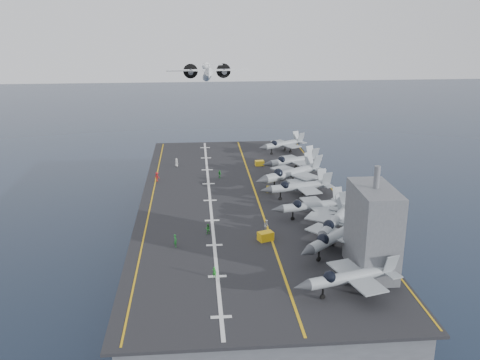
{
  "coord_description": "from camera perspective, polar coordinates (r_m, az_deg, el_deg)",
  "views": [
    {
      "loc": [
        -8.49,
        -94.59,
        44.9
      ],
      "look_at": [
        0.0,
        4.0,
        13.0
      ],
      "focal_mm": 40.0,
      "sensor_mm": 36.0,
      "label": 1
    }
  ],
  "objects": [
    {
      "name": "island_superstructure",
      "position": [
        73.84,
        14.04,
        -4.14
      ],
      "size": [
        5.0,
        10.0,
        15.0
      ],
      "primitive_type": null,
      "color": "#56595E",
      "rests_on": "flight_deck"
    },
    {
      "name": "crew_6",
      "position": [
        72.67,
        -2.74,
        -9.78
      ],
      "size": [
        1.15,
        1.04,
        1.59
      ],
      "primitive_type": "imported",
      "color": "green",
      "rests_on": "flight_deck"
    },
    {
      "name": "fighter_jet_2",
      "position": [
        85.89,
        10.09,
        -4.28
      ],
      "size": [
        15.92,
        17.49,
        5.06
      ],
      "primitive_type": null,
      "color": "#949AA4",
      "rests_on": "flight_deck"
    },
    {
      "name": "tow_cart_b",
      "position": [
        105.23,
        3.34,
        -0.99
      ],
      "size": [
        1.93,
        1.36,
        1.09
      ],
      "primitive_type": null,
      "color": "gold",
      "rests_on": "flight_deck"
    },
    {
      "name": "crew_1",
      "position": [
        81.83,
        -6.89,
        -6.43
      ],
      "size": [
        1.0,
        1.32,
        2.01
      ],
      "primitive_type": "imported",
      "color": "#268C33",
      "rests_on": "flight_deck"
    },
    {
      "name": "transport_plane",
      "position": [
        151.13,
        -3.48,
        11.12
      ],
      "size": [
        23.01,
        15.99,
        5.35
      ],
      "primitive_type": null,
      "color": "#BABCBE"
    },
    {
      "name": "deck_edge_stbd",
      "position": [
        104.23,
        10.38,
        -1.75
      ],
      "size": [
        0.25,
        90.0,
        0.02
      ],
      "primitive_type": "cube",
      "color": "gold",
      "rests_on": "flight_deck"
    },
    {
      "name": "crew_3",
      "position": [
        112.72,
        -8.84,
        0.35
      ],
      "size": [
        1.41,
        1.31,
        1.96
      ],
      "primitive_type": "imported",
      "color": "#B21919",
      "rests_on": "flight_deck"
    },
    {
      "name": "crew_5",
      "position": [
        122.71,
        -6.8,
        1.88
      ],
      "size": [
        1.34,
        1.37,
        1.92
      ],
      "primitive_type": "imported",
      "color": "beige",
      "rests_on": "flight_deck"
    },
    {
      "name": "flight_deck",
      "position": [
        101.1,
        0.19,
        -2.2
      ],
      "size": [
        38.0,
        92.0,
        0.4
      ],
      "primitive_type": "cube",
      "color": "black",
      "rests_on": "hull"
    },
    {
      "name": "tow_cart_c",
      "position": [
        122.72,
        2.1,
        1.82
      ],
      "size": [
        2.07,
        1.45,
        1.18
      ],
      "primitive_type": null,
      "color": "yellow",
      "rests_on": "flight_deck"
    },
    {
      "name": "hull",
      "position": [
        103.01,
        0.19,
        -4.92
      ],
      "size": [
        36.0,
        90.0,
        10.0
      ],
      "primitive_type": "cube",
      "color": "#56595E",
      "rests_on": "ground"
    },
    {
      "name": "fighter_jet_1",
      "position": [
        80.26,
        10.2,
        -5.82
      ],
      "size": [
        18.12,
        17.74,
        5.29
      ],
      "primitive_type": null,
      "color": "gray",
      "rests_on": "flight_deck"
    },
    {
      "name": "crew_2",
      "position": [
        85.9,
        -3.46,
        -5.23
      ],
      "size": [
        1.07,
        0.76,
        1.71
      ],
      "primitive_type": "imported",
      "color": "#27802C",
      "rests_on": "flight_deck"
    },
    {
      "name": "fighter_jet_8",
      "position": [
        134.07,
        4.67,
        3.91
      ],
      "size": [
        15.86,
        14.09,
        4.6
      ],
      "primitive_type": null,
      "color": "#A0ABB3",
      "rests_on": "flight_deck"
    },
    {
      "name": "deck_edge_port",
      "position": [
        101.03,
        -9.46,
        -2.34
      ],
      "size": [
        0.25,
        90.0,
        0.02
      ],
      "primitive_type": "cube",
      "color": "gold",
      "rests_on": "flight_deck"
    },
    {
      "name": "foul_line",
      "position": [
        101.33,
        1.89,
        -2.04
      ],
      "size": [
        0.35,
        90.0,
        0.02
      ],
      "primitive_type": "cube",
      "color": "gold",
      "rests_on": "flight_deck"
    },
    {
      "name": "fighter_jet_0",
      "position": [
        69.57,
        11.76,
        -9.97
      ],
      "size": [
        16.19,
        12.93,
        4.92
      ],
      "primitive_type": null,
      "color": "gray",
      "rests_on": "flight_deck"
    },
    {
      "name": "fighter_jet_6",
      "position": [
        119.17,
        5.72,
        2.15
      ],
      "size": [
        16.14,
        13.49,
        4.78
      ],
      "primitive_type": null,
      "color": "#8C939B",
      "rests_on": "flight_deck"
    },
    {
      "name": "crew_7",
      "position": [
        86.89,
        2.83,
        -4.86
      ],
      "size": [
        1.03,
        1.31,
        1.92
      ],
      "primitive_type": "imported",
      "color": "silver",
      "rests_on": "flight_deck"
    },
    {
      "name": "fighter_jet_4",
      "position": [
        101.77,
        6.41,
        -0.6
      ],
      "size": [
        15.96,
        12.46,
        4.92
      ],
      "primitive_type": null,
      "color": "#8D939A",
      "rests_on": "flight_deck"
    },
    {
      "name": "fighter_jet_5",
      "position": [
        108.51,
        5.53,
        0.84
      ],
      "size": [
        19.89,
        18.22,
        5.75
      ],
      "primitive_type": null,
      "color": "gray",
      "rests_on": "flight_deck"
    },
    {
      "name": "fighter_jet_3",
      "position": [
        92.51,
        7.86,
        -2.64
      ],
      "size": [
        15.03,
        11.44,
        4.71
      ],
      "primitive_type": null,
      "color": "#A1AAB1",
      "rests_on": "flight_deck"
    },
    {
      "name": "landing_centerline",
      "position": [
        100.7,
        -3.21,
        -2.18
      ],
      "size": [
        0.5,
        90.0,
        0.02
      ],
      "primitive_type": "cube",
      "color": "silver",
      "rests_on": "flight_deck"
    },
    {
      "name": "crew_4",
      "position": [
        113.72,
        -2.18,
        0.65
      ],
      "size": [
        1.14,
        1.24,
        1.71
      ],
      "primitive_type": "imported",
      "color": "#268C33",
      "rests_on": "flight_deck"
    },
    {
      "name": "tow_cart_a",
      "position": [
        83.64,
        2.74,
        -6.0
      ],
      "size": [
        2.67,
        2.22,
        1.37
      ],
      "primitive_type": null,
      "color": "gold",
      "rests_on": "flight_deck"
    },
    {
      "name": "ground",
      "position": [
        105.04,
        0.19,
        -7.44
      ],
      "size": [
        500.0,
        500.0,
        0.0
      ],
      "primitive_type": "plane",
      "color": "#142135",
      "rests_on": "ground"
    }
  ]
}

